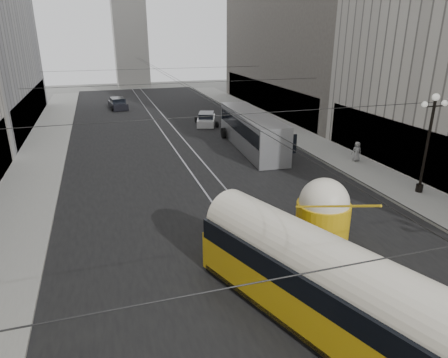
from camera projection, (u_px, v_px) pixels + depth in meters
road at (184, 151)px, 35.69m from camera, size 20.00×85.00×0.02m
sidewalk_left at (44, 151)px, 35.44m from camera, size 4.00×72.00×0.15m
sidewalk_right at (289, 132)px, 42.15m from camera, size 4.00×72.00×0.15m
rail_left at (176, 151)px, 35.48m from camera, size 0.12×85.00×0.04m
rail_right at (193, 150)px, 35.90m from camera, size 0.12×85.00×0.04m
distant_tower at (127, 3)px, 72.99m from camera, size 6.00×6.00×31.36m
lamppost_right_mid at (428, 138)px, 24.93m from camera, size 1.86×0.44×6.37m
catenary at (186, 85)px, 32.77m from camera, size 25.00×72.00×0.23m
streetcar at (360, 306)px, 12.81m from camera, size 7.45×15.48×3.59m
city_bus at (252, 129)px, 35.78m from camera, size 3.44×12.77×3.21m
sedan_white_far at (206, 119)px, 45.26m from camera, size 3.14×4.82×1.41m
sedan_dark_far at (118, 104)px, 54.72m from camera, size 2.48×4.96×1.51m
pedestrian_sidewalk_right at (357, 151)px, 32.12m from camera, size 0.86×0.63×1.59m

